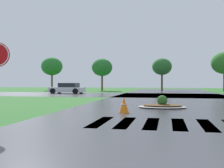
% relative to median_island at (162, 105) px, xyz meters
% --- Properties ---
extents(asphalt_roadway, '(11.01, 80.00, 0.01)m').
position_rel_median_island_xyz_m(asphalt_roadway, '(0.65, -1.20, -0.14)').
color(asphalt_roadway, '#35353A').
rests_on(asphalt_roadway, ground).
extents(asphalt_cross_road, '(90.00, 9.91, 0.01)m').
position_rel_median_island_xyz_m(asphalt_cross_road, '(0.65, 13.98, -0.14)').
color(asphalt_cross_road, '#35353A').
rests_on(asphalt_cross_road, ground).
extents(crosswalk_stripes, '(5.85, 2.82, 0.01)m').
position_rel_median_island_xyz_m(crosswalk_stripes, '(0.65, -5.78, -0.14)').
color(crosswalk_stripes, white).
rests_on(crosswalk_stripes, ground).
extents(median_island, '(2.61, 1.85, 0.68)m').
position_rel_median_island_xyz_m(median_island, '(0.00, 0.00, 0.00)').
color(median_island, '#9E9B93').
rests_on(median_island, ground).
extents(car_blue_compact, '(4.25, 2.25, 1.26)m').
position_rel_median_island_xyz_m(car_blue_compact, '(-11.50, 16.29, 0.46)').
color(car_blue_compact, silver).
rests_on(car_blue_compact, ground).
extents(traffic_cone, '(0.46, 0.46, 0.72)m').
position_rel_median_island_xyz_m(traffic_cone, '(-1.67, -2.78, 0.21)').
color(traffic_cone, orange).
rests_on(traffic_cone, ground).
extents(background_treeline, '(37.45, 4.91, 5.66)m').
position_rel_median_island_xyz_m(background_treeline, '(-1.31, 27.36, 3.74)').
color(background_treeline, '#4C3823').
rests_on(background_treeline, ground).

